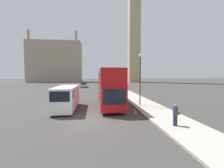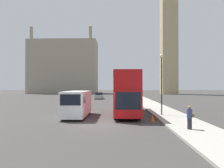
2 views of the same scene
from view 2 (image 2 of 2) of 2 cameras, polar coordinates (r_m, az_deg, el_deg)
ground_plane at (r=17.21m, az=-3.34°, el=-10.61°), size 300.00×300.00×0.00m
sidewalk_strip at (r=17.93m, az=18.87°, el=-9.93°), size 3.40×120.00×0.15m
building_block_distant at (r=91.98m, az=-12.49°, el=4.29°), size 27.18×11.30×26.14m
red_double_decker_bus at (r=23.54m, az=3.54°, el=-1.85°), size 2.44×11.36×4.41m
white_van at (r=21.49m, az=-9.15°, el=-4.98°), size 2.06×6.18×2.50m
pedestrian at (r=15.50m, az=19.64°, el=-8.23°), size 0.50×0.34×1.55m
street_lamp at (r=22.16m, az=12.84°, el=2.23°), size 0.36×0.36×6.02m
parked_sedan at (r=51.04m, az=-3.41°, el=-3.14°), size 1.82×4.45×1.55m
traffic_cone at (r=19.12m, az=10.50°, el=-8.75°), size 0.36×0.36×0.55m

